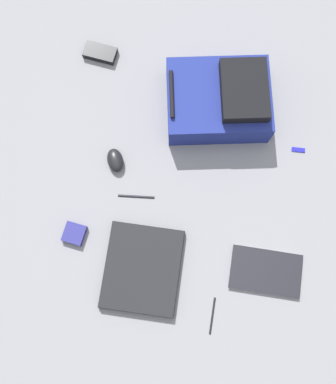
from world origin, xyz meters
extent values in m
plane|color=slate|center=(0.00, 0.00, 0.00)|extent=(3.75, 3.75, 0.00)
cube|color=navy|center=(0.34, -0.15, 0.06)|extent=(0.37, 0.43, 0.13)
cube|color=black|center=(0.35, -0.24, 0.15)|extent=(0.26, 0.21, 0.05)
cylinder|color=black|center=(0.31, 0.03, 0.14)|extent=(0.19, 0.04, 0.02)
cube|color=black|center=(-0.34, 0.07, 0.01)|extent=(0.33, 0.29, 0.02)
cube|color=black|center=(-0.34, 0.07, 0.03)|extent=(0.33, 0.29, 0.01)
cube|color=silver|center=(-0.30, -0.39, 0.01)|extent=(0.17, 0.26, 0.01)
cube|color=black|center=(-0.30, -0.39, 0.01)|extent=(0.17, 0.27, 0.00)
ellipsoid|color=black|center=(0.06, 0.22, 0.02)|extent=(0.11, 0.09, 0.04)
cube|color=black|center=(0.52, 0.35, 0.01)|extent=(0.09, 0.14, 0.03)
cylinder|color=black|center=(-0.48, -0.20, 0.00)|extent=(0.13, 0.02, 0.01)
cylinder|color=black|center=(-0.07, 0.13, 0.00)|extent=(0.02, 0.14, 0.01)
cube|color=navy|center=(-0.24, 0.34, 0.01)|extent=(0.09, 0.09, 0.03)
cube|color=#191999|center=(0.19, -0.49, 0.00)|extent=(0.02, 0.05, 0.01)
camera|label=1|loc=(-0.39, -0.03, 1.62)|focal=39.76mm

